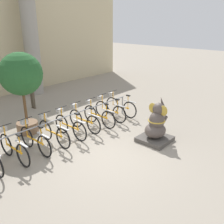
# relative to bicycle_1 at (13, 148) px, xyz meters

# --- Properties ---
(ground_plane) EXTENTS (60.00, 60.00, 0.00)m
(ground_plane) POSITION_rel_bicycle_1_xyz_m (2.00, -1.80, -0.42)
(ground_plane) COLOR gray
(column_right) EXTENTS (1.01, 1.01, 5.16)m
(column_right) POSITION_rel_bicycle_1_xyz_m (4.45, 5.80, 2.20)
(column_right) COLOR gray
(column_right) RESTS_ON ground_plane
(bike_rack) EXTENTS (6.25, 0.05, 0.77)m
(bike_rack) POSITION_rel_bicycle_1_xyz_m (2.12, 0.15, 0.23)
(bike_rack) COLOR gray
(bike_rack) RESTS_ON ground_plane
(bicycle_1) EXTENTS (0.48, 1.69, 1.02)m
(bicycle_1) POSITION_rel_bicycle_1_xyz_m (0.00, 0.00, 0.00)
(bicycle_1) COLOR black
(bicycle_1) RESTS_ON ground_plane
(bicycle_2) EXTENTS (0.48, 1.69, 1.02)m
(bicycle_2) POSITION_rel_bicycle_1_xyz_m (0.71, 0.02, 0.00)
(bicycle_2) COLOR black
(bicycle_2) RESTS_ON ground_plane
(bicycle_3) EXTENTS (0.48, 1.69, 1.02)m
(bicycle_3) POSITION_rel_bicycle_1_xyz_m (1.41, 0.02, 0.00)
(bicycle_3) COLOR black
(bicycle_3) RESTS_ON ground_plane
(bicycle_4) EXTENTS (0.48, 1.69, 1.02)m
(bicycle_4) POSITION_rel_bicycle_1_xyz_m (2.12, 0.03, 0.00)
(bicycle_4) COLOR black
(bicycle_4) RESTS_ON ground_plane
(bicycle_5) EXTENTS (0.48, 1.69, 1.02)m
(bicycle_5) POSITION_rel_bicycle_1_xyz_m (2.83, 0.07, 0.00)
(bicycle_5) COLOR black
(bicycle_5) RESTS_ON ground_plane
(bicycle_6) EXTENTS (0.48, 1.69, 1.02)m
(bicycle_6) POSITION_rel_bicycle_1_xyz_m (3.53, -0.00, 0.00)
(bicycle_6) COLOR black
(bicycle_6) RESTS_ON ground_plane
(bicycle_7) EXTENTS (0.48, 1.69, 1.02)m
(bicycle_7) POSITION_rel_bicycle_1_xyz_m (4.24, 0.05, 0.00)
(bicycle_7) COLOR black
(bicycle_7) RESTS_ON ground_plane
(bicycle_8) EXTENTS (0.48, 1.69, 1.02)m
(bicycle_8) POSITION_rel_bicycle_1_xyz_m (4.94, 0.07, 0.00)
(bicycle_8) COLOR black
(bicycle_8) RESTS_ON ground_plane
(elephant_statue) EXTENTS (1.01, 1.01, 1.57)m
(elephant_statue) POSITION_rel_bicycle_1_xyz_m (3.86, -2.41, 0.11)
(elephant_statue) COLOR #4C4742
(elephant_statue) RESTS_ON ground_plane
(person_pedestrian) EXTENTS (0.23, 0.47, 1.71)m
(person_pedestrian) POSITION_rel_bicycle_1_xyz_m (2.92, 3.67, 0.61)
(person_pedestrian) COLOR brown
(person_pedestrian) RESTS_ON ground_plane
(potted_tree) EXTENTS (1.48, 1.48, 2.92)m
(potted_tree) POSITION_rel_bicycle_1_xyz_m (1.33, 1.51, 1.62)
(potted_tree) COLOR brown
(potted_tree) RESTS_ON ground_plane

